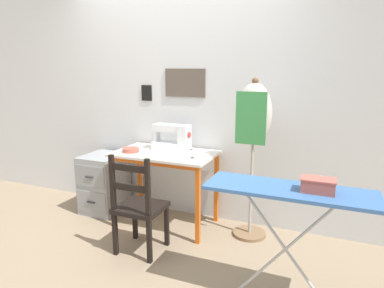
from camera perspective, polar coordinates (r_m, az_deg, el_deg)
ground_plane at (r=3.49m, az=-6.69°, el=-14.93°), size 14.00×14.00×0.00m
wall_back at (r=3.71m, az=-2.08°, el=7.42°), size 10.00×0.07×2.55m
sewing_table at (r=3.48m, az=-4.64°, el=-3.07°), size 1.02×0.60×0.77m
sewing_machine at (r=3.53m, az=-3.14°, el=0.97°), size 0.40×0.18×0.29m
fabric_bowl at (r=3.52m, az=-10.16°, el=-0.96°), size 0.17×0.17×0.04m
scissors at (r=3.22m, az=0.38°, el=-2.39°), size 0.12×0.07×0.01m
thread_spool_near_machine at (r=3.44m, az=-0.12°, el=-1.18°), size 0.04×0.04×0.04m
wooden_chair at (r=3.06m, az=-8.84°, el=-10.38°), size 0.40×0.38×0.91m
filing_cabinet at (r=4.04m, az=-14.44°, el=-6.31°), size 0.41×0.49×0.65m
dress_form at (r=3.18m, az=10.22°, el=3.44°), size 0.32×0.32×1.52m
ironing_board at (r=2.33m, az=15.86°, el=-8.19°), size 1.09×0.36×0.85m
storage_box at (r=2.29m, az=20.29°, el=-6.45°), size 0.21×0.13×0.09m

